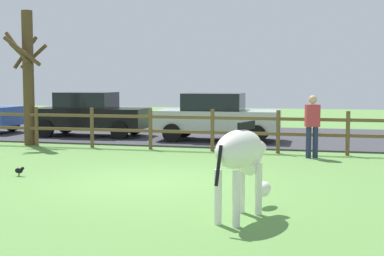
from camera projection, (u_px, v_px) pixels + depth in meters
ground_plane at (151, 182)px, 10.93m from camera, size 60.00×60.00×0.00m
parking_asphalt at (233, 136)px, 19.91m from camera, size 28.00×7.40×0.05m
paddock_fence at (181, 127)px, 15.88m from camera, size 20.59×0.11×1.20m
bare_tree at (28, 75)px, 17.06m from camera, size 1.27×1.27×4.18m
zebra at (242, 156)px, 7.98m from camera, size 0.79×1.90×1.41m
crow_on_grass at (19, 170)px, 11.59m from camera, size 0.21×0.10×0.20m
parked_car_silver at (217, 117)px, 18.02m from camera, size 4.05×1.98×1.56m
parked_car_black at (90, 114)px, 19.52m from camera, size 4.08×2.05×1.56m
visitor_left_of_tree at (312, 123)px, 14.26m from camera, size 0.41×0.31×1.64m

